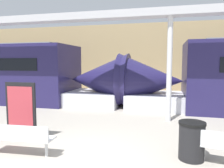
# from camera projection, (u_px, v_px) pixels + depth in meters

# --- Properties ---
(ground_plane) EXTENTS (60.00, 60.00, 0.00)m
(ground_plane) POSITION_uv_depth(u_px,v_px,m) (74.00, 166.00, 4.58)
(ground_plane) COLOR #A8A093
(station_wall) EXTENTS (56.00, 0.20, 5.00)m
(station_wall) POSITION_uv_depth(u_px,v_px,m) (140.00, 58.00, 15.87)
(station_wall) COLOR tan
(station_wall) RESTS_ON ground_plane
(bench_near) EXTENTS (1.64, 0.53, 0.76)m
(bench_near) POSITION_uv_depth(u_px,v_px,m) (19.00, 136.00, 5.08)
(bench_near) COLOR silver
(bench_near) RESTS_ON ground_plane
(trash_bin) EXTENTS (0.59, 0.59, 0.86)m
(trash_bin) POSITION_uv_depth(u_px,v_px,m) (192.00, 141.00, 4.88)
(trash_bin) COLOR black
(trash_bin) RESTS_ON ground_plane
(poster_board) EXTENTS (0.92, 0.07, 1.63)m
(poster_board) POSITION_uv_depth(u_px,v_px,m) (21.00, 111.00, 6.14)
(poster_board) COLOR black
(poster_board) RESTS_ON ground_plane
(support_column_near) EXTENTS (0.19, 0.19, 3.83)m
(support_column_near) POSITION_uv_depth(u_px,v_px,m) (169.00, 70.00, 8.00)
(support_column_near) COLOR silver
(support_column_near) RESTS_ON ground_plane
(canopy_beam) EXTENTS (28.00, 0.60, 0.28)m
(canopy_beam) POSITION_uv_depth(u_px,v_px,m) (171.00, 12.00, 7.80)
(canopy_beam) COLOR #B7B7BC
(canopy_beam) RESTS_ON support_column_near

